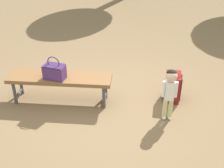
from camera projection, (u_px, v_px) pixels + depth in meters
ground_plane at (107, 104)px, 4.71m from camera, size 40.00×40.00×0.00m
park_bench at (60, 79)px, 4.60m from camera, size 1.64×0.65×0.45m
handbag at (54, 71)px, 4.46m from camera, size 0.33×0.20×0.37m
child_standing at (170, 87)px, 4.14m from camera, size 0.22×0.16×0.81m
backpack_large at (173, 85)px, 4.71m from camera, size 0.29×0.33×0.52m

